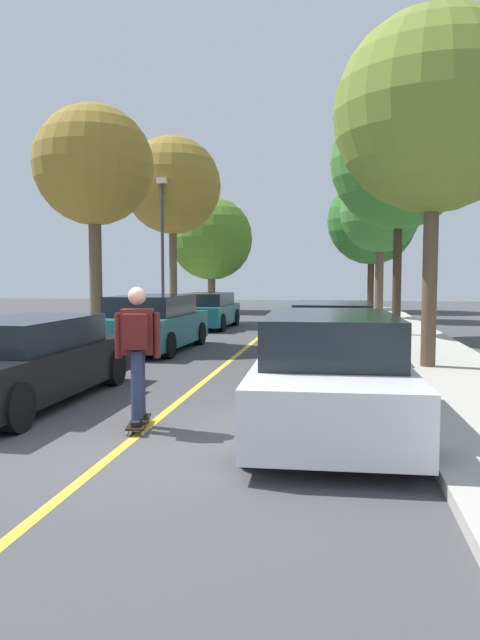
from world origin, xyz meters
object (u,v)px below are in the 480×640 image
object	(u,v)px
street_tree_left_far	(211,239)
street_tree_right_near	(399,161)
street_tree_right_far	(380,213)
skateboarder	(137,345)
skateboard	(139,422)
street_tree_right_farthest	(372,220)
parked_car_right_near	(333,333)
streetlamp	(162,241)
street_tree_left_nearest	(94,167)
street_tree_right_nearest	(434,113)
parked_car_left_near	(153,323)
fire_hydrant	(31,347)
street_tree_left_near	(172,186)
parked_car_left_nearest	(25,361)
parked_car_right_nearest	(330,372)
parked_car_left_far	(207,311)

from	to	relation	value
street_tree_left_far	street_tree_right_near	xyz separation A→B (m)	(8.51, -12.47, 1.52)
street_tree_right_far	skateboarder	size ratio (longest dim) A/B	3.63
street_tree_right_near	skateboard	distance (m)	13.47
street_tree_right_near	street_tree_right_farthest	world-z (taller)	street_tree_right_near
parked_car_right_near	streetlamp	world-z (taller)	streetlamp
street_tree_left_nearest	street_tree_right_farthest	xyz separation A→B (m)	(8.51, 17.07, -0.06)
street_tree_right_nearest	street_tree_right_near	size ratio (longest dim) A/B	0.94
street_tree_right_far	skateboarder	xyz separation A→B (m)	(-4.34, -19.22, -3.56)
parked_car_left_near	street_tree_left_far	xyz separation A→B (m)	(-1.91, 16.37, 3.21)
street_tree_left_nearest	fire_hydrant	world-z (taller)	street_tree_left_nearest
street_tree_right_nearest	street_tree_left_near	bearing A→B (deg)	126.83
street_tree_left_far	street_tree_right_farthest	xyz separation A→B (m)	(8.51, 1.53, 0.99)
parked_car_left_nearest	fire_hydrant	xyz separation A→B (m)	(-1.50, 2.90, -0.16)
parked_car_right_near	fire_hydrant	bearing A→B (deg)	-159.59
parked_car_right_nearest	street_tree_right_farthest	world-z (taller)	street_tree_right_farthest
street_tree_right_nearest	skateboard	xyz separation A→B (m)	(-4.34, -5.10, -5.06)
parked_car_right_nearest	street_tree_right_near	world-z (taller)	street_tree_right_near
parked_car_right_near	street_tree_right_far	xyz separation A→B (m)	(1.92, 12.80, 3.98)
parked_car_right_nearest	fire_hydrant	size ratio (longest dim) A/B	6.70
parked_car_left_nearest	parked_car_left_far	xyz separation A→B (m)	(-0.00, 13.05, 0.01)
parked_car_left_far	street_tree_right_near	bearing A→B (deg)	-22.06
streetlamp	street_tree_right_far	bearing A→B (deg)	29.80
parked_car_left_nearest	skateboard	distance (m)	2.60
street_tree_left_nearest	street_tree_right_farthest	distance (m)	19.07
streetlamp	street_tree_right_nearest	bearing A→B (deg)	-48.14
parked_car_left_far	skateboarder	size ratio (longest dim) A/B	2.35
parked_car_left_near	fire_hydrant	world-z (taller)	parked_car_left_near
street_tree_right_far	skateboard	size ratio (longest dim) A/B	7.22
fire_hydrant	skateboard	size ratio (longest dim) A/B	0.81
parked_car_left_near	streetlamp	xyz separation A→B (m)	(-1.75, 6.74, 2.56)
parked_car_left_far	skateboard	xyz separation A→B (m)	(2.25, -14.24, -0.57)
parked_car_left_far	parked_car_right_near	distance (m)	9.14
parked_car_left_far	street_tree_right_nearest	world-z (taller)	street_tree_right_nearest
street_tree_right_nearest	skateboarder	bearing A→B (deg)	-130.18
street_tree_right_nearest	parked_car_right_nearest	bearing A→B (deg)	-112.70
parked_car_left_far	street_tree_right_near	size ratio (longest dim) A/B	0.55
parked_car_right_nearest	street_tree_right_farthest	bearing A→B (deg)	85.63
street_tree_right_farthest	street_tree_left_near	bearing A→B (deg)	-133.04
street_tree_right_farthest	fire_hydrant	xyz separation A→B (m)	(-8.09, -21.47, -4.43)
street_tree_left_near	street_tree_right_far	xyz separation A→B (m)	(8.51, 2.73, -0.97)
street_tree_right_far	fire_hydrant	size ratio (longest dim) A/B	8.94
parked_car_right_near	street_tree_left_near	xyz separation A→B (m)	(-6.59, 10.07, 4.95)
street_tree_right_far	streetlamp	size ratio (longest dim) A/B	1.15
street_tree_left_near	street_tree_left_far	distance (m)	7.77
parked_car_right_near	skateboarder	xyz separation A→B (m)	(-2.42, -6.42, 0.43)
street_tree_right_far	street_tree_right_farthest	size ratio (longest dim) A/B	0.87
street_tree_left_nearest	street_tree_left_far	bearing A→B (deg)	90.00
street_tree_right_near	fire_hydrant	distance (m)	12.08
skateboard	skateboarder	size ratio (longest dim) A/B	0.50
street_tree_left_nearest	skateboarder	distance (m)	10.26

